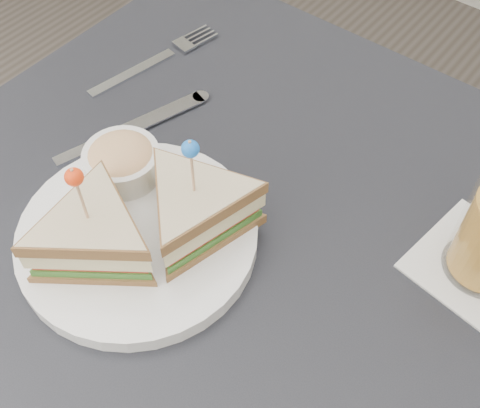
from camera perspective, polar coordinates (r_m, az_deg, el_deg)
The scene contains 4 objects.
table at distance 0.74m, azimuth -1.09°, elevation -6.08°, with size 0.80×0.80×0.75m.
plate_meal at distance 0.64m, azimuth -9.35°, elevation -1.42°, with size 0.30×0.30×0.16m.
cutlery_fork at distance 0.89m, azimuth -7.58°, elevation 13.58°, with size 0.06×0.21×0.01m.
cutlery_knife at distance 0.79m, azimuth -10.60°, elevation 6.91°, with size 0.08×0.22×0.01m.
Camera 1 is at (0.25, -0.30, 1.30)m, focal length 45.00 mm.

